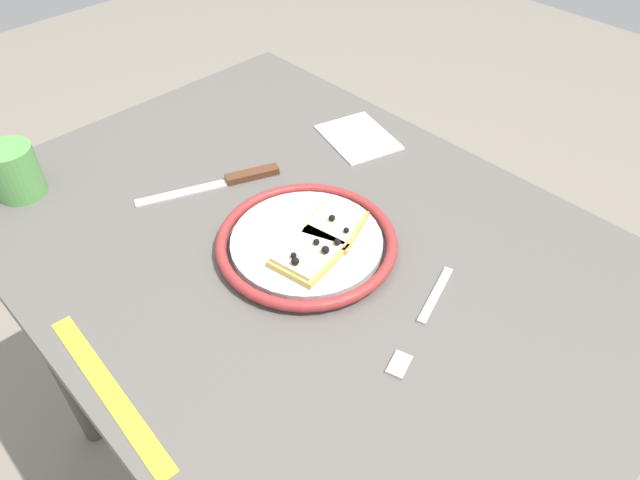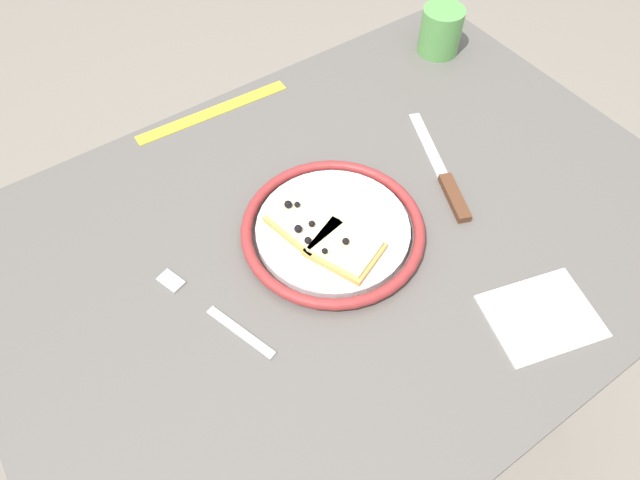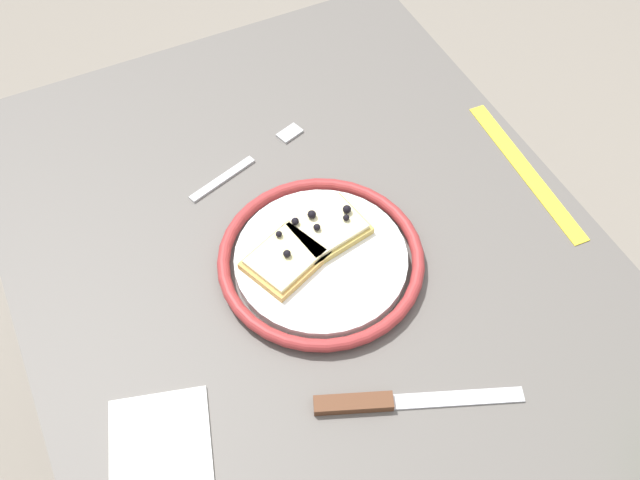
{
  "view_description": "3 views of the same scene",
  "coord_description": "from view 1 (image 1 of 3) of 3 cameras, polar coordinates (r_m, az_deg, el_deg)",
  "views": [
    {
      "loc": [
        -0.48,
        0.42,
        1.37
      ],
      "look_at": [
        -0.03,
        -0.01,
        0.79
      ],
      "focal_mm": 33.0,
      "sensor_mm": 36.0,
      "label": 1
    },
    {
      "loc": [
        -0.32,
        -0.39,
        1.44
      ],
      "look_at": [
        -0.05,
        -0.0,
        0.79
      ],
      "focal_mm": 32.13,
      "sensor_mm": 36.0,
      "label": 2
    },
    {
      "loc": [
        0.45,
        -0.22,
        1.55
      ],
      "look_at": [
        -0.04,
        0.02,
        0.79
      ],
      "focal_mm": 40.54,
      "sensor_mm": 36.0,
      "label": 3
    }
  ],
  "objects": [
    {
      "name": "cup",
      "position": [
        1.05,
        -27.5,
        5.94
      ],
      "size": [
        0.08,
        0.08,
        0.08
      ],
      "primitive_type": "cylinder",
      "color": "#599E4C",
      "rests_on": "dining_table"
    },
    {
      "name": "pizza_slice_far",
      "position": [
        0.82,
        -1.08,
        -1.38
      ],
      "size": [
        0.09,
        0.11,
        0.03
      ],
      "color": "tan",
      "rests_on": "plate"
    },
    {
      "name": "fork",
      "position": [
        0.78,
        9.94,
        -7.57
      ],
      "size": [
        0.08,
        0.2,
        0.0
      ],
      "color": "#B9B9B9",
      "rests_on": "dining_table"
    },
    {
      "name": "measuring_tape",
      "position": [
        0.75,
        -19.79,
        -13.61
      ],
      "size": [
        0.28,
        0.04,
        0.0
      ],
      "primitive_type": "cube",
      "rotation": [
        0.0,
        0.0,
        -0.05
      ],
      "color": "yellow",
      "rests_on": "dining_table"
    },
    {
      "name": "ground_plane",
      "position": [
        1.51,
        -1.21,
        -21.85
      ],
      "size": [
        6.0,
        6.0,
        0.0
      ],
      "primitive_type": "plane",
      "color": "gray"
    },
    {
      "name": "pizza_slice_near",
      "position": [
        0.86,
        1.38,
        1.48
      ],
      "size": [
        0.11,
        0.11,
        0.03
      ],
      "color": "tan",
      "rests_on": "plate"
    },
    {
      "name": "napkin",
      "position": [
        1.09,
        3.72,
        9.9
      ],
      "size": [
        0.16,
        0.14,
        0.0
      ],
      "primitive_type": "cube",
      "rotation": [
        0.0,
        0.0,
        -0.28
      ],
      "color": "white",
      "rests_on": "dining_table"
    },
    {
      "name": "plate",
      "position": [
        0.86,
        -1.31,
        -0.21
      ],
      "size": [
        0.26,
        0.26,
        0.02
      ],
      "color": "white",
      "rests_on": "dining_table"
    },
    {
      "name": "dining_table",
      "position": [
        0.96,
        -1.77,
        -4.95
      ],
      "size": [
        1.02,
        0.74,
        0.77
      ],
      "color": "#5B5651",
      "rests_on": "ground_plane"
    },
    {
      "name": "knife",
      "position": [
        0.99,
        -8.4,
        5.84
      ],
      "size": [
        0.11,
        0.23,
        0.01
      ],
      "color": "silver",
      "rests_on": "dining_table"
    }
  ]
}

